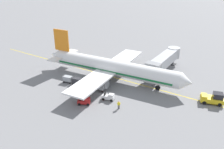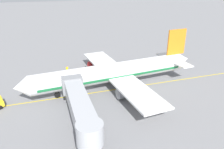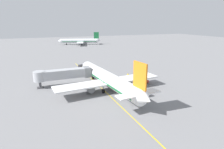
% 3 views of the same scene
% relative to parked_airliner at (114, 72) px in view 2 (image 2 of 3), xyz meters
% --- Properties ---
extents(ground_plane, '(400.00, 400.00, 0.00)m').
position_rel_parked_airliner_xyz_m(ground_plane, '(-1.27, -1.47, -3.19)').
color(ground_plane, slate).
extents(gate_lead_in_line, '(0.24, 80.00, 0.01)m').
position_rel_parked_airliner_xyz_m(gate_lead_in_line, '(-1.27, -1.47, -3.18)').
color(gate_lead_in_line, gold).
rests_on(gate_lead_in_line, ground).
extents(parked_airliner, '(30.34, 37.35, 10.63)m').
position_rel_parked_airliner_xyz_m(parked_airliner, '(0.00, 0.00, 0.00)').
color(parked_airliner, white).
rests_on(parked_airliner, ground).
extents(jet_bridge, '(16.56, 3.50, 4.98)m').
position_rel_parked_airliner_xyz_m(jet_bridge, '(-10.88, 8.85, 0.27)').
color(jet_bridge, '#A8AAAF').
rests_on(jet_bridge, ground).
extents(baggage_tug_lead, '(1.84, 2.73, 1.62)m').
position_rel_parked_airliner_xyz_m(baggage_tug_lead, '(8.52, 4.62, -2.47)').
color(baggage_tug_lead, silver).
rests_on(baggage_tug_lead, ground).
extents(baggage_tug_trailing, '(2.29, 2.77, 1.62)m').
position_rel_parked_airliner_xyz_m(baggage_tug_trailing, '(12.59, 1.55, -2.47)').
color(baggage_tug_trailing, '#B21E1E').
rests_on(baggage_tug_trailing, ground).
extents(baggage_cart_front, '(1.65, 2.97, 1.58)m').
position_rel_parked_airliner_xyz_m(baggage_cart_front, '(6.27, 0.84, -2.24)').
color(baggage_cart_front, '#4C4C51').
rests_on(baggage_cart_front, ground).
extents(baggage_cart_second_in_train, '(1.65, 2.97, 1.58)m').
position_rel_parked_airliner_xyz_m(baggage_cart_second_in_train, '(6.34, -2.24, -2.24)').
color(baggage_cart_second_in_train, '#4C4C51').
rests_on(baggage_cart_second_in_train, ground).
extents(baggage_cart_third_in_train, '(1.65, 2.97, 1.58)m').
position_rel_parked_airliner_xyz_m(baggage_cart_third_in_train, '(6.63, -5.56, -2.24)').
color(baggage_cart_third_in_train, '#4C4C51').
rests_on(baggage_cart_third_in_train, ground).
extents(baggage_cart_tail_end, '(1.65, 2.97, 1.58)m').
position_rel_parked_airliner_xyz_m(baggage_cart_tail_end, '(7.01, -7.95, -2.24)').
color(baggage_cart_tail_end, '#4C4C51').
rests_on(baggage_cart_tail_end, ground).
extents(ground_crew_wing_walker, '(0.37, 0.70, 1.69)m').
position_rel_parked_airliner_xyz_m(ground_crew_wing_walker, '(9.97, -0.82, -2.23)').
color(ground_crew_wing_walker, '#232328').
rests_on(ground_crew_wing_walker, ground).
extents(ground_crew_loader, '(0.39, 0.69, 1.69)m').
position_rel_parked_airliner_xyz_m(ground_crew_loader, '(10.30, 8.16, -2.23)').
color(ground_crew_loader, '#232328').
rests_on(ground_crew_loader, ground).
extents(ground_crew_marshaller, '(0.72, 0.34, 1.69)m').
position_rel_parked_airliner_xyz_m(ground_crew_marshaller, '(3.73, -2.66, -2.23)').
color(ground_crew_marshaller, '#232328').
rests_on(ground_crew_marshaller, ground).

